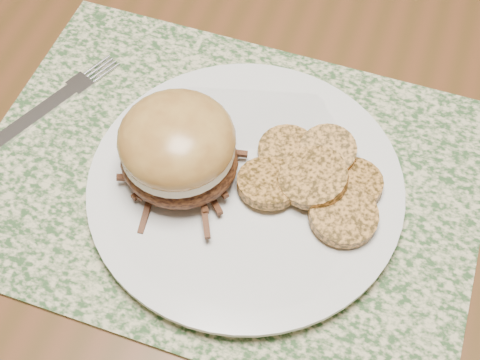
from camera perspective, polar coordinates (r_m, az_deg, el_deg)
name	(u,v)px	position (r m, az deg, el deg)	size (l,w,h in m)	color
dining_table	(299,244)	(0.66, 5.07, -5.44)	(1.50, 0.90, 0.75)	#5B321A
placemat	(227,179)	(0.60, -1.12, 0.07)	(0.45, 0.33, 0.00)	#2F4F28
dinner_plate	(246,187)	(0.59, 0.48, -0.59)	(0.26, 0.26, 0.02)	silver
pork_sandwich	(178,148)	(0.56, -5.33, 2.75)	(0.10, 0.10, 0.08)	black
roasted_potatoes	(316,178)	(0.57, 6.47, 0.16)	(0.14, 0.13, 0.03)	#BE7D38
fork	(43,111)	(0.67, -16.49, 5.70)	(0.09, 0.17, 0.00)	silver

